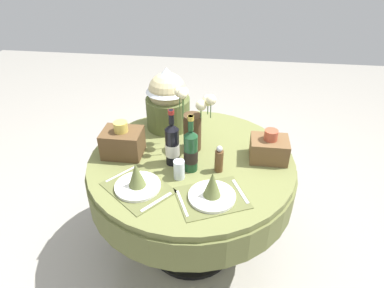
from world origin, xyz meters
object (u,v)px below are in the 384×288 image
wine_bottle_centre (191,150)px  woven_basket_side_right (269,148)px  gift_tub_back_left (167,97)px  place_setting_right (212,191)px  flower_vase (193,121)px  dining_table (191,177)px  tumbler_near_left (179,170)px  place_setting_left (137,181)px  woven_basket_side_left (123,142)px  pepper_mill (219,160)px  wine_bottle_left (172,144)px

wine_bottle_centre → woven_basket_side_right: 0.47m
gift_tub_back_left → place_setting_right: bearing=-63.0°
gift_tub_back_left → flower_vase: bearing=-51.2°
dining_table → place_setting_right: (0.15, -0.33, 0.19)m
tumbler_near_left → place_setting_right: bearing=-36.7°
tumbler_near_left → dining_table: bearing=77.5°
dining_table → place_setting_left: place_setting_left is taller
flower_vase → woven_basket_side_left: size_ratio=1.78×
woven_basket_side_right → gift_tub_back_left: bearing=155.1°
flower_vase → gift_tub_back_left: bearing=128.8°
wine_bottle_centre → woven_basket_side_left: (-0.42, 0.10, -0.04)m
place_setting_right → pepper_mill: (0.02, 0.23, 0.03)m
flower_vase → place_setting_right: bearing=-71.2°
wine_bottle_centre → tumbler_near_left: size_ratio=3.10×
dining_table → place_setting_right: bearing=-66.0°
place_setting_left → woven_basket_side_left: 0.34m
place_setting_right → gift_tub_back_left: gift_tub_back_left is taller
place_setting_left → flower_vase: flower_vase is taller
flower_vase → woven_basket_side_right: (0.45, -0.05, -0.12)m
dining_table → woven_basket_side_left: 0.46m
place_setting_right → woven_basket_side_right: bearing=52.1°
place_setting_left → wine_bottle_centre: bearing=37.7°
gift_tub_back_left → woven_basket_side_right: (0.65, -0.30, -0.15)m
place_setting_left → woven_basket_side_right: 0.78m
place_setting_left → tumbler_near_left: (0.20, 0.11, 0.01)m
wine_bottle_left → woven_basket_side_left: size_ratio=1.50×
place_setting_left → place_setting_right: 0.39m
pepper_mill → woven_basket_side_right: woven_basket_side_right is taller
dining_table → flower_vase: (-0.00, 0.11, 0.33)m
wine_bottle_centre → pepper_mill: bearing=2.2°
place_setting_left → gift_tub_back_left: bearing=86.5°
wine_bottle_centre → flower_vase: bearing=93.4°
place_setting_left → wine_bottle_left: bearing=59.5°
wine_bottle_centre → gift_tub_back_left: size_ratio=0.81×
pepper_mill → woven_basket_side_right: (0.28, 0.16, -0.00)m
tumbler_near_left → pepper_mill: size_ratio=0.66×
woven_basket_side_right → flower_vase: bearing=173.3°
place_setting_right → woven_basket_side_right: size_ratio=1.94×
woven_basket_side_left → place_setting_right: bearing=-30.3°
woven_basket_side_left → dining_table: bearing=1.0°
woven_basket_side_right → dining_table: bearing=-173.0°
wine_bottle_centre → woven_basket_side_left: bearing=166.6°
woven_basket_side_right → woven_basket_side_left: bearing=-175.9°
gift_tub_back_left → woven_basket_side_right: bearing=-24.9°
tumbler_near_left → woven_basket_side_right: bearing=26.5°
dining_table → place_setting_right: size_ratio=2.96×
place_setting_left → wine_bottle_left: (0.14, 0.24, 0.08)m
wine_bottle_left → flower_vase: bearing=59.5°
wine_bottle_left → woven_basket_side_left: bearing=170.3°
dining_table → pepper_mill: (0.17, -0.10, 0.21)m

